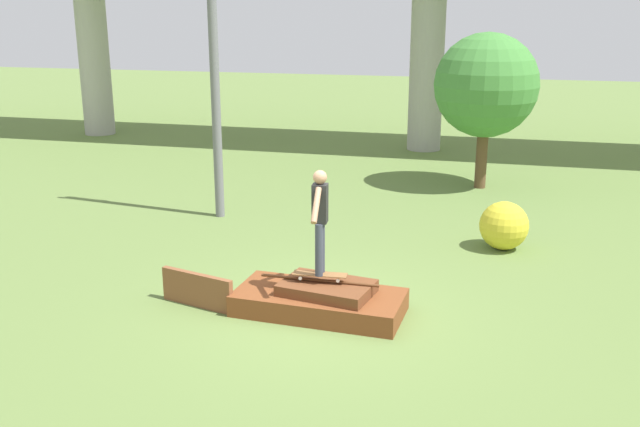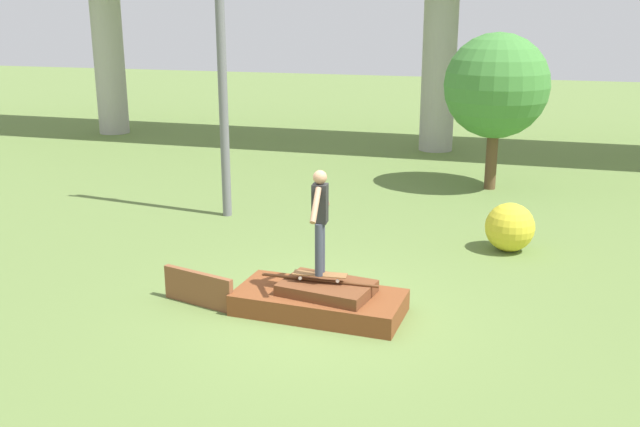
{
  "view_description": "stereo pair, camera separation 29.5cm",
  "coord_description": "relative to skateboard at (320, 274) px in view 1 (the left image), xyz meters",
  "views": [
    {
      "loc": [
        2.58,
        -9.84,
        4.54
      ],
      "look_at": [
        0.01,
        0.0,
        1.6
      ],
      "focal_mm": 40.0,
      "sensor_mm": 36.0,
      "label": 1
    },
    {
      "loc": [
        2.87,
        -9.77,
        4.54
      ],
      "look_at": [
        0.01,
        0.0,
        1.6
      ],
      "focal_mm": 40.0,
      "sensor_mm": 36.0,
      "label": 2
    }
  ],
  "objects": [
    {
      "name": "bush_yellow_flowering",
      "position": [
        2.69,
        3.85,
        -0.16
      ],
      "size": [
        0.95,
        0.95,
        0.95
      ],
      "color": "gold",
      "rests_on": "ground_plane"
    },
    {
      "name": "skateboard",
      "position": [
        0.0,
        0.0,
        0.0
      ],
      "size": [
        0.84,
        0.27,
        0.09
      ],
      "color": "brown",
      "rests_on": "scrap_pile"
    },
    {
      "name": "scrap_plank_loose",
      "position": [
        -1.93,
        -0.25,
        -0.35
      ],
      "size": [
        1.31,
        0.43,
        0.55
      ],
      "color": "brown",
      "rests_on": "ground_plane"
    },
    {
      "name": "ground_plane",
      "position": [
        -0.01,
        -0.0,
        -0.63
      ],
      "size": [
        80.0,
        80.0,
        0.0
      ],
      "primitive_type": "plane",
      "color": "olive"
    },
    {
      "name": "skater",
      "position": [
        0.0,
        -0.0,
        0.94
      ],
      "size": [
        0.24,
        1.09,
        1.61
      ],
      "color": "#383D4C",
      "rests_on": "skateboard"
    },
    {
      "name": "utility_pole",
      "position": [
        -3.54,
        4.59,
        3.07
      ],
      "size": [
        1.3,
        0.2,
        7.15
      ],
      "color": "slate",
      "rests_on": "ground_plane"
    },
    {
      "name": "scrap_pile",
      "position": [
        0.01,
        -0.0,
        -0.42
      ],
      "size": [
        2.64,
        1.33,
        0.55
      ],
      "color": "brown",
      "rests_on": "ground_plane"
    },
    {
      "name": "tree_behind_left",
      "position": [
        2.04,
        8.81,
        2.02
      ],
      "size": [
        2.63,
        2.63,
        3.98
      ],
      "color": "brown",
      "rests_on": "ground_plane"
    }
  ]
}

